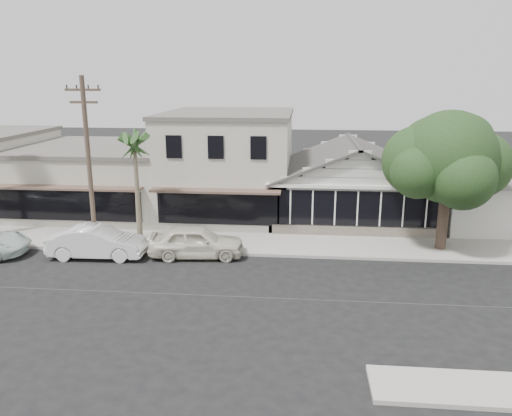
# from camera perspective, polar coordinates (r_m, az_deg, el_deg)

# --- Properties ---
(ground) EXTENTS (140.00, 140.00, 0.00)m
(ground) POSITION_cam_1_polar(r_m,az_deg,el_deg) (21.11, -0.17, -10.19)
(ground) COLOR black
(ground) RESTS_ON ground
(sidewalk_north) EXTENTS (90.00, 3.50, 0.15)m
(sidewalk_north) POSITION_cam_1_polar(r_m,az_deg,el_deg) (29.00, -14.80, -3.50)
(sidewalk_north) COLOR #9E9991
(sidewalk_north) RESTS_ON ground
(corner_shop) EXTENTS (10.40, 8.60, 5.10)m
(corner_shop) POSITION_cam_1_polar(r_m,az_deg,el_deg) (32.30, 10.88, 3.23)
(corner_shop) COLOR silver
(corner_shop) RESTS_ON ground
(side_cottage) EXTENTS (6.00, 6.00, 3.00)m
(side_cottage) POSITION_cam_1_polar(r_m,az_deg,el_deg) (33.42, 25.07, 0.52)
(side_cottage) COLOR silver
(side_cottage) RESTS_ON ground
(row_building_near) EXTENTS (8.00, 10.00, 6.50)m
(row_building_near) POSITION_cam_1_polar(r_m,az_deg,el_deg) (33.40, -3.07, 4.95)
(row_building_near) COLOR beige
(row_building_near) RESTS_ON ground
(row_building_midnear) EXTENTS (10.00, 10.00, 4.20)m
(row_building_midnear) POSITION_cam_1_polar(r_m,az_deg,el_deg) (36.03, -17.37, 3.16)
(row_building_midnear) COLOR #B8B3A5
(row_building_midnear) RESTS_ON ground
(utility_pole) EXTENTS (1.80, 0.24, 9.00)m
(utility_pole) POSITION_cam_1_polar(r_m,az_deg,el_deg) (26.89, -18.58, 5.17)
(utility_pole) COLOR brown
(utility_pole) RESTS_ON ground
(car_0) EXTENTS (4.94, 2.38, 1.63)m
(car_0) POSITION_cam_1_polar(r_m,az_deg,el_deg) (25.55, -6.83, -3.83)
(car_0) COLOR silver
(car_0) RESTS_ON ground
(car_1) EXTENTS (4.92, 1.87, 1.60)m
(car_1) POSITION_cam_1_polar(r_m,az_deg,el_deg) (26.56, -17.70, -3.75)
(car_1) COLOR white
(car_1) RESTS_ON ground
(shade_tree) EXTENTS (6.64, 6.00, 7.36)m
(shade_tree) POSITION_cam_1_polar(r_m,az_deg,el_deg) (27.28, 20.94, 5.21)
(shade_tree) COLOR #4C392E
(shade_tree) RESTS_ON ground
(palm_east) EXTENTS (2.92, 2.92, 6.52)m
(palm_east) POSITION_cam_1_polar(r_m,az_deg,el_deg) (26.97, -13.73, 7.17)
(palm_east) COLOR #726651
(palm_east) RESTS_ON ground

